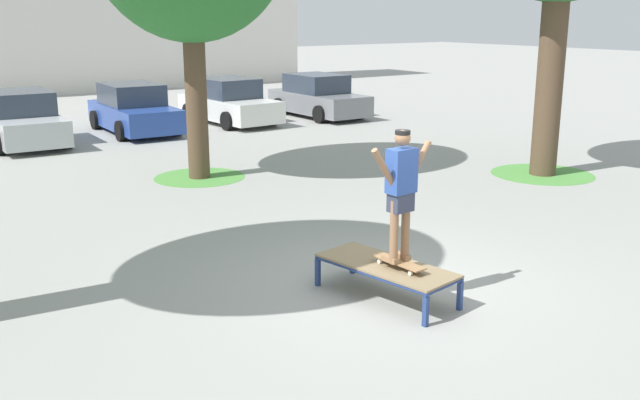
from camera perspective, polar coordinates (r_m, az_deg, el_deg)
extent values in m
plane|color=#999993|center=(9.87, 5.72, -6.92)|extent=(120.00, 120.00, 0.00)
cube|color=navy|center=(9.80, -0.18, -5.80)|extent=(0.07, 0.07, 0.38)
cube|color=navy|center=(10.27, 2.63, -4.84)|extent=(0.07, 0.07, 0.38)
cube|color=navy|center=(8.68, 8.42, -8.79)|extent=(0.07, 0.07, 0.38)
cube|color=navy|center=(9.20, 11.10, -7.50)|extent=(0.07, 0.07, 0.38)
cylinder|color=navy|center=(9.13, 3.87, -5.97)|extent=(0.36, 1.88, 0.05)
cylinder|color=navy|center=(9.64, 6.66, -4.91)|extent=(0.36, 1.88, 0.05)
cylinder|color=navy|center=(9.96, 1.26, -4.15)|extent=(0.76, 0.17, 0.05)
cylinder|color=navy|center=(8.86, 9.86, -6.84)|extent=(0.76, 0.17, 0.05)
cube|color=#847051|center=(9.37, 5.31, -5.20)|extent=(1.06, 2.00, 0.03)
cube|color=#9E754C|center=(9.21, 6.31, -4.93)|extent=(0.24, 0.81, 0.02)
cylinder|color=silver|center=(9.37, 4.77, -4.91)|extent=(0.03, 0.06, 0.06)
cylinder|color=silver|center=(9.47, 5.43, -4.71)|extent=(0.03, 0.06, 0.06)
cylinder|color=silver|center=(8.99, 7.21, -5.83)|extent=(0.03, 0.06, 0.06)
cylinder|color=silver|center=(9.10, 7.88, -5.61)|extent=(0.03, 0.06, 0.06)
cylinder|color=#8E6647|center=(9.01, 5.93, -2.56)|extent=(0.11, 0.11, 0.82)
cube|color=#99704C|center=(9.16, 5.65, -4.73)|extent=(0.11, 0.25, 0.07)
cylinder|color=#8E6647|center=(9.15, 6.83, -2.33)|extent=(0.11, 0.11, 0.82)
cube|color=#99704C|center=(9.30, 6.54, -4.47)|extent=(0.11, 0.25, 0.07)
cube|color=#33384C|center=(8.98, 6.45, -0.16)|extent=(0.31, 0.22, 0.24)
cube|color=#2D4C99|center=(8.88, 6.52, 2.33)|extent=(0.37, 0.24, 0.56)
cylinder|color=#8E6647|center=(8.66, 5.13, 2.57)|extent=(0.40, 0.10, 0.52)
cylinder|color=#8E6647|center=(9.08, 7.89, 3.05)|extent=(0.40, 0.10, 0.52)
sphere|color=#8E6647|center=(8.80, 6.60, 4.94)|extent=(0.20, 0.20, 0.20)
cylinder|color=black|center=(8.79, 6.61, 5.39)|extent=(0.19, 0.19, 0.05)
cylinder|color=brown|center=(17.02, 17.85, 8.95)|extent=(0.59, 0.59, 4.24)
cylinder|color=#519342|center=(17.34, 17.30, 1.99)|extent=(2.34, 2.34, 0.01)
cylinder|color=brown|center=(16.18, -9.83, 7.69)|extent=(0.48, 0.48, 3.41)
cylinder|color=#519342|center=(16.46, -9.57, 1.81)|extent=(2.06, 2.06, 0.01)
cube|color=#B7BABF|center=(21.90, -22.56, 5.43)|extent=(1.89, 4.27, 0.70)
cube|color=#2D3847|center=(21.96, -22.80, 7.20)|extent=(1.65, 2.17, 0.64)
cylinder|color=black|center=(20.83, -19.55, 4.69)|extent=(0.25, 0.61, 0.60)
cylinder|color=black|center=(20.53, -24.16, 4.11)|extent=(0.25, 0.61, 0.60)
cylinder|color=black|center=(23.35, -21.05, 5.56)|extent=(0.25, 0.61, 0.60)
cube|color=#28479E|center=(23.06, -14.58, 6.49)|extent=(1.88, 4.27, 0.70)
cube|color=#2D3847|center=(23.12, -14.80, 8.18)|extent=(1.65, 2.16, 0.64)
cylinder|color=black|center=(22.16, -11.38, 5.81)|extent=(0.25, 0.61, 0.60)
cylinder|color=black|center=(21.61, -15.58, 5.34)|extent=(0.25, 0.61, 0.60)
cylinder|color=black|center=(24.58, -13.63, 6.54)|extent=(0.25, 0.61, 0.60)
cylinder|color=black|center=(24.08, -17.46, 6.12)|extent=(0.25, 0.61, 0.60)
cube|color=silver|center=(24.44, -7.23, 7.29)|extent=(1.88, 4.27, 0.70)
cube|color=#2D3847|center=(24.50, -7.46, 8.88)|extent=(1.65, 2.17, 0.64)
cylinder|color=black|center=(23.83, -3.84, 6.67)|extent=(0.25, 0.61, 0.60)
cylinder|color=black|center=(22.93, -7.39, 6.27)|extent=(0.25, 0.61, 0.60)
cylinder|color=black|center=(26.01, -7.06, 7.28)|extent=(0.25, 0.61, 0.60)
cylinder|color=black|center=(25.20, -10.41, 6.91)|extent=(0.25, 0.61, 0.60)
cube|color=slate|center=(25.77, -0.11, 7.79)|extent=(1.73, 4.21, 0.70)
cube|color=#2D3847|center=(25.82, -0.30, 9.30)|extent=(1.57, 2.11, 0.64)
cylinder|color=black|center=(25.26, 3.18, 7.14)|extent=(0.22, 0.60, 0.60)
cylinder|color=black|center=(24.26, -0.02, 6.85)|extent=(0.22, 0.60, 0.60)
cylinder|color=black|center=(27.34, -0.20, 7.75)|extent=(0.22, 0.60, 0.60)
cylinder|color=black|center=(26.42, -3.26, 7.48)|extent=(0.22, 0.60, 0.60)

